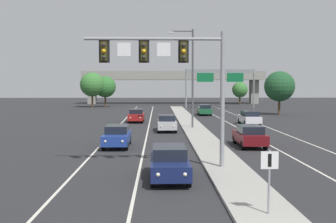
% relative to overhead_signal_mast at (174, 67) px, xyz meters
% --- Properties ---
extents(median_island, '(2.40, 110.00, 0.15)m').
position_rel_overhead_signal_mast_xyz_m(median_island, '(2.87, 6.31, -5.42)').
color(median_island, '#9E9B93').
rests_on(median_island, ground).
extents(lane_stripe_oncoming_center, '(0.14, 100.00, 0.01)m').
position_rel_overhead_signal_mast_xyz_m(lane_stripe_oncoming_center, '(-1.83, 13.31, -5.50)').
color(lane_stripe_oncoming_center, silver).
rests_on(lane_stripe_oncoming_center, ground).
extents(lane_stripe_receding_center, '(0.14, 100.00, 0.01)m').
position_rel_overhead_signal_mast_xyz_m(lane_stripe_receding_center, '(7.57, 13.31, -5.50)').
color(lane_stripe_receding_center, silver).
rests_on(lane_stripe_receding_center, ground).
extents(edge_stripe_left, '(0.14, 100.00, 0.01)m').
position_rel_overhead_signal_mast_xyz_m(edge_stripe_left, '(-5.13, 13.31, -5.50)').
color(edge_stripe_left, silver).
rests_on(edge_stripe_left, ground).
extents(edge_stripe_right, '(0.14, 100.00, 0.01)m').
position_rel_overhead_signal_mast_xyz_m(edge_stripe_right, '(10.87, 13.31, -5.50)').
color(edge_stripe_right, silver).
rests_on(edge_stripe_right, ground).
extents(overhead_signal_mast, '(7.42, 0.44, 7.20)m').
position_rel_overhead_signal_mast_xyz_m(overhead_signal_mast, '(0.00, 0.00, 0.00)').
color(overhead_signal_mast, gray).
rests_on(overhead_signal_mast, median_island).
extents(median_sign_post, '(0.60, 0.10, 2.20)m').
position_rel_overhead_signal_mast_xyz_m(median_sign_post, '(2.94, -8.03, -3.91)').
color(median_sign_post, gray).
rests_on(median_sign_post, median_island).
extents(street_lamp_median, '(2.58, 0.28, 10.00)m').
position_rel_overhead_signal_mast_xyz_m(street_lamp_median, '(2.50, 19.95, 0.29)').
color(street_lamp_median, '#4C4C51').
rests_on(street_lamp_median, median_island).
extents(car_oncoming_navy, '(1.87, 4.49, 1.58)m').
position_rel_overhead_signal_mast_xyz_m(car_oncoming_navy, '(-0.30, -2.21, -4.68)').
color(car_oncoming_navy, '#141E4C').
rests_on(car_oncoming_navy, ground).
extents(car_oncoming_blue, '(1.82, 4.47, 1.58)m').
position_rel_overhead_signal_mast_xyz_m(car_oncoming_blue, '(-3.82, 8.00, -4.68)').
color(car_oncoming_blue, navy).
rests_on(car_oncoming_blue, ground).
extents(car_oncoming_silver, '(1.84, 4.48, 1.58)m').
position_rel_overhead_signal_mast_xyz_m(car_oncoming_silver, '(0.04, 17.97, -4.68)').
color(car_oncoming_silver, '#B7B7BC').
rests_on(car_oncoming_silver, ground).
extents(car_oncoming_red, '(1.84, 4.48, 1.58)m').
position_rel_overhead_signal_mast_xyz_m(car_oncoming_red, '(-3.45, 27.64, -4.68)').
color(car_oncoming_red, maroon).
rests_on(car_oncoming_red, ground).
extents(car_receding_darkred, '(1.83, 4.48, 1.58)m').
position_rel_overhead_signal_mast_xyz_m(car_receding_darkred, '(5.89, 7.92, -4.68)').
color(car_receding_darkred, '#5B0F14').
rests_on(car_receding_darkred, ground).
extents(car_receding_white, '(1.88, 4.49, 1.58)m').
position_rel_overhead_signal_mast_xyz_m(car_receding_white, '(9.50, 23.92, -4.68)').
color(car_receding_white, silver).
rests_on(car_receding_white, ground).
extents(car_receding_green, '(1.86, 4.49, 1.58)m').
position_rel_overhead_signal_mast_xyz_m(car_receding_green, '(6.10, 38.55, -4.68)').
color(car_receding_green, '#195633').
rests_on(car_receding_green, ground).
extents(highway_sign_gantry, '(13.28, 0.42, 7.50)m').
position_rel_overhead_signal_mast_xyz_m(highway_sign_gantry, '(11.07, 56.03, 0.66)').
color(highway_sign_gantry, gray).
rests_on(highway_sign_gantry, ground).
extents(overpass_bridge, '(42.40, 6.40, 7.65)m').
position_rel_overhead_signal_mast_xyz_m(overpass_bridge, '(2.87, 74.67, 0.28)').
color(overpass_bridge, gray).
rests_on(overpass_bridge, ground).
extents(tree_far_right_c, '(4.53, 4.53, 6.55)m').
position_rel_overhead_signal_mast_xyz_m(tree_far_right_c, '(17.35, 38.82, -1.22)').
color(tree_far_right_c, '#4C3823').
rests_on(tree_far_right_c, ground).
extents(tree_far_left_a, '(4.81, 4.81, 6.96)m').
position_rel_overhead_signal_mast_xyz_m(tree_far_left_a, '(-13.88, 59.78, -0.96)').
color(tree_far_left_a, '#4C3823').
rests_on(tree_far_left_a, ground).
extents(tree_far_left_b, '(4.33, 4.33, 6.26)m').
position_rel_overhead_signal_mast_xyz_m(tree_far_left_b, '(-11.49, 61.25, -1.41)').
color(tree_far_left_b, '#4C3823').
rests_on(tree_far_left_b, ground).
extents(tree_far_right_b, '(3.53, 3.53, 5.11)m').
position_rel_overhead_signal_mast_xyz_m(tree_far_right_b, '(18.03, 71.46, -2.17)').
color(tree_far_right_b, '#4C3823').
rests_on(tree_far_right_b, ground).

